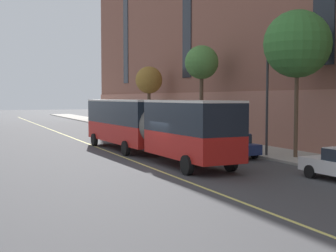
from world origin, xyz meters
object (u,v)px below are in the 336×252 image
(city_bus, at_px, (148,124))
(street_tree_far_uptown, at_px, (202,63))
(street_tree_mid_block, at_px, (297,44))
(street_lamp, at_px, (269,85))
(parked_car_silver_4, at_px, (113,123))
(parked_car_black_6, at_px, (175,134))
(street_tree_far_downtown, at_px, (149,81))
(fire_hydrant, at_px, (190,137))
(parked_car_navy_2, at_px, (232,145))
(parked_car_champagne_0, at_px, (133,127))

(city_bus, relative_size, street_tree_far_uptown, 2.31)
(street_tree_mid_block, xyz_separation_m, street_lamp, (-1.14, 1.25, -2.51))
(street_tree_mid_block, height_order, street_tree_far_uptown, street_tree_mid_block)
(city_bus, bearing_deg, parked_car_silver_4, 78.63)
(parked_car_black_6, xyz_separation_m, street_lamp, (1.70, -10.94, 3.87))
(street_tree_mid_block, bearing_deg, street_tree_far_downtown, 90.00)
(street_tree_far_downtown, relative_size, fire_hydrant, 10.03)
(parked_car_navy_2, bearing_deg, street_tree_far_uptown, 73.55)
(parked_car_silver_4, bearing_deg, street_tree_far_downtown, -58.05)
(parked_car_navy_2, height_order, parked_car_silver_4, same)
(parked_car_champagne_0, relative_size, street_tree_mid_block, 0.50)
(parked_car_navy_2, xyz_separation_m, parked_car_black_6, (0.15, 9.48, 0.00))
(street_tree_far_uptown, xyz_separation_m, fire_hydrant, (-1.24, -0.37, -6.35))
(street_tree_far_uptown, height_order, street_lamp, street_tree_far_uptown)
(parked_car_navy_2, height_order, street_tree_mid_block, street_tree_mid_block)
(parked_car_champagne_0, relative_size, street_tree_far_downtown, 0.63)
(street_tree_mid_block, xyz_separation_m, street_tree_far_downtown, (0.00, 25.68, -1.38))
(city_bus, relative_size, street_tree_mid_block, 2.10)
(parked_car_champagne_0, distance_m, street_tree_far_uptown, 11.99)
(street_tree_far_downtown, height_order, street_lamp, street_lamp)
(city_bus, relative_size, parked_car_champagne_0, 4.19)
(street_tree_far_downtown, distance_m, street_lamp, 24.48)
(city_bus, bearing_deg, street_lamp, -30.68)
(street_tree_mid_block, relative_size, street_tree_far_uptown, 1.10)
(parked_car_silver_4, distance_m, street_lamp, 29.34)
(parked_car_silver_4, bearing_deg, city_bus, -101.37)
(parked_car_silver_4, height_order, fire_hydrant, parked_car_silver_4)
(parked_car_navy_2, bearing_deg, street_tree_mid_block, -42.24)
(parked_car_silver_4, height_order, street_lamp, street_lamp)
(city_bus, height_order, street_lamp, street_lamp)
(parked_car_navy_2, relative_size, fire_hydrant, 6.56)
(parked_car_champagne_0, xyz_separation_m, fire_hydrant, (1.70, -10.29, -0.29))
(street_tree_mid_block, xyz_separation_m, fire_hydrant, (-1.24, 12.47, -6.67))
(parked_car_silver_4, height_order, parked_car_black_6, same)
(parked_car_silver_4, bearing_deg, street_tree_mid_block, -84.58)
(parked_car_silver_4, relative_size, street_lamp, 0.61)
(street_tree_far_downtown, bearing_deg, street_tree_far_uptown, -90.00)
(city_bus, xyz_separation_m, parked_car_navy_2, (4.92, -2.55, -1.37))
(street_lamp, bearing_deg, city_bus, 149.32)
(street_tree_far_downtown, height_order, fire_hydrant, street_tree_far_downtown)
(street_tree_mid_block, bearing_deg, city_bus, 146.33)
(street_lamp, bearing_deg, parked_car_silver_4, 93.42)
(parked_car_silver_4, bearing_deg, parked_car_champagne_0, -90.50)
(parked_car_black_6, relative_size, street_tree_far_downtown, 0.66)
(parked_car_silver_4, xyz_separation_m, street_tree_mid_block, (2.88, -30.29, 6.38))
(parked_car_champagne_0, height_order, parked_car_black_6, same)
(parked_car_navy_2, distance_m, parked_car_black_6, 9.48)
(city_bus, xyz_separation_m, parked_car_champagne_0, (4.97, 17.49, -1.37))
(parked_car_champagne_0, xyz_separation_m, parked_car_black_6, (0.10, -10.56, -0.00))
(parked_car_champagne_0, relative_size, parked_car_silver_4, 1.00)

